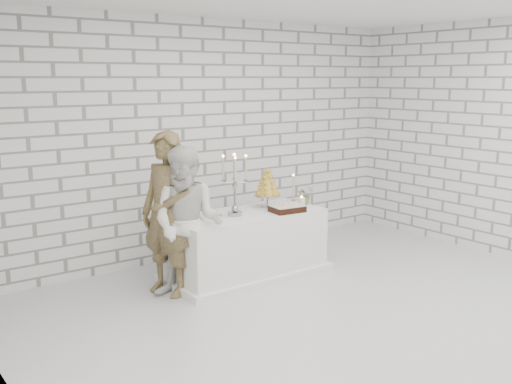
# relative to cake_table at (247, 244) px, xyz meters

# --- Properties ---
(ground) EXTENTS (6.00, 5.00, 0.01)m
(ground) POSITION_rel_cake_table_xyz_m (0.10, -1.45, -0.38)
(ground) COLOR silver
(ground) RESTS_ON ground
(wall_back) EXTENTS (6.00, 0.01, 3.00)m
(wall_back) POSITION_rel_cake_table_xyz_m (0.10, 1.05, 1.12)
(wall_back) COLOR white
(wall_back) RESTS_ON ground
(wall_left) EXTENTS (0.01, 5.00, 3.00)m
(wall_left) POSITION_rel_cake_table_xyz_m (-2.90, -1.45, 1.12)
(wall_left) COLOR white
(wall_left) RESTS_ON ground
(cake_table) EXTENTS (1.80, 0.80, 0.75)m
(cake_table) POSITION_rel_cake_table_xyz_m (0.00, 0.00, 0.00)
(cake_table) COLOR white
(cake_table) RESTS_ON ground
(groom) EXTENTS (0.61, 0.74, 1.74)m
(groom) POSITION_rel_cake_table_xyz_m (-1.00, 0.03, 0.49)
(groom) COLOR #4D3E27
(groom) RESTS_ON ground
(bride) EXTENTS (0.98, 0.98, 1.60)m
(bride) POSITION_rel_cake_table_xyz_m (-0.89, -0.22, 0.43)
(bride) COLOR silver
(bride) RESTS_ON ground
(candelabra) EXTENTS (0.34, 0.34, 0.71)m
(candelabra) POSITION_rel_cake_table_xyz_m (-0.18, -0.04, 0.73)
(candelabra) COLOR #92929C
(candelabra) RESTS_ON cake_table
(croquembouche) EXTENTS (0.33, 0.33, 0.48)m
(croquembouche) POSITION_rel_cake_table_xyz_m (0.37, 0.09, 0.62)
(croquembouche) COLOR #B08823
(croquembouche) RESTS_ON cake_table
(chocolate_cake) EXTENTS (0.40, 0.31, 0.08)m
(chocolate_cake) POSITION_rel_cake_table_xyz_m (0.41, -0.24, 0.42)
(chocolate_cake) COLOR black
(chocolate_cake) RESTS_ON cake_table
(pillar_candle) EXTENTS (0.09, 0.09, 0.12)m
(pillar_candle) POSITION_rel_cake_table_xyz_m (0.69, -0.16, 0.44)
(pillar_candle) COLOR white
(pillar_candle) RESTS_ON cake_table
(extra_taper) EXTENTS (0.06, 0.06, 0.32)m
(extra_taper) POSITION_rel_cake_table_xyz_m (0.85, 0.18, 0.54)
(extra_taper) COLOR beige
(extra_taper) RESTS_ON cake_table
(flowers) EXTENTS (0.22, 0.19, 0.23)m
(flowers) POSITION_rel_cake_table_xyz_m (0.85, -0.04, 0.49)
(flowers) COLOR #5D763F
(flowers) RESTS_ON cake_table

